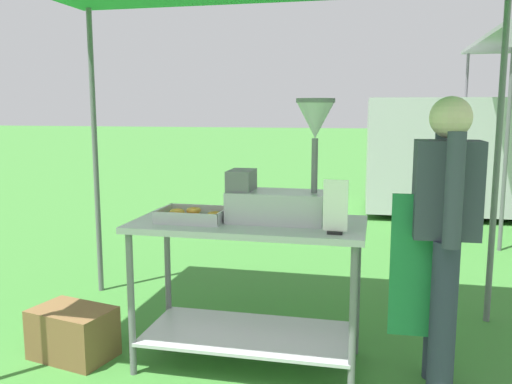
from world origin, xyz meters
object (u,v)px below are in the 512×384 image
at_px(donut_fryer, 282,184).
at_px(vendor, 444,229).
at_px(menu_sign, 335,211).
at_px(supply_crate, 73,333).
at_px(donut_tray, 191,216).
at_px(donut_cart, 249,264).

bearing_deg(donut_fryer, vendor, -3.99).
bearing_deg(menu_sign, vendor, 17.49).
xyz_separation_m(vendor, supply_crate, (-2.18, -0.12, -0.75)).
bearing_deg(donut_tray, donut_fryer, 7.90).
xyz_separation_m(menu_sign, vendor, (0.57, 0.18, -0.11)).
bearing_deg(donut_fryer, donut_tray, -172.10).
height_order(vendor, supply_crate, vendor).
bearing_deg(vendor, donut_tray, -179.53).
bearing_deg(menu_sign, donut_tray, 169.02).
height_order(donut_fryer, vendor, vendor).
xyz_separation_m(menu_sign, supply_crate, (-1.62, 0.06, -0.86)).
distance_m(menu_sign, supply_crate, 1.83).
bearing_deg(donut_fryer, supply_crate, -171.88).
bearing_deg(menu_sign, supply_crate, 177.97).
distance_m(donut_cart, donut_fryer, 0.52).
relative_size(menu_sign, supply_crate, 0.53).
distance_m(donut_fryer, supply_crate, 1.61).
relative_size(vendor, supply_crate, 2.93).
bearing_deg(menu_sign, donut_fryer, 143.58).
height_order(donut_tray, supply_crate, donut_tray).
bearing_deg(menu_sign, donut_cart, 157.73).
bearing_deg(donut_cart, donut_tray, -172.20).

